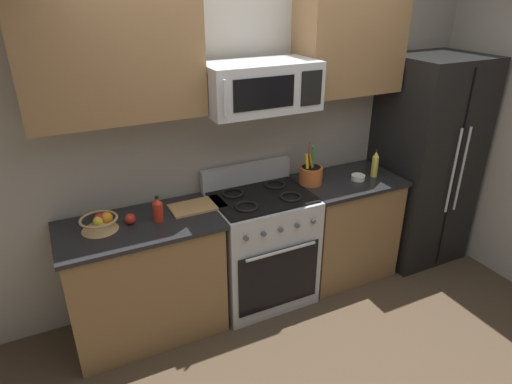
{
  "coord_description": "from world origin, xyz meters",
  "views": [
    {
      "loc": [
        -1.36,
        -2.04,
        2.38
      ],
      "look_at": [
        -0.1,
        0.54,
        1.03
      ],
      "focal_mm": 31.17,
      "sensor_mm": 36.0,
      "label": 1
    }
  ],
  "objects_px": {
    "apple_loose": "(130,219)",
    "bottle_hot_sauce": "(158,210)",
    "cutting_board": "(197,206)",
    "bottle_oil": "(375,164)",
    "prep_bowl": "(358,177)",
    "refrigerator": "(424,162)",
    "fruit_basket": "(100,223)",
    "utensil_crock": "(311,174)",
    "microwave": "(260,86)",
    "range_oven": "(261,247)"
  },
  "relations": [
    {
      "from": "refrigerator",
      "to": "bottle_oil",
      "type": "distance_m",
      "value": 0.6
    },
    {
      "from": "range_oven",
      "to": "bottle_hot_sauce",
      "type": "relative_size",
      "value": 5.94
    },
    {
      "from": "refrigerator",
      "to": "cutting_board",
      "type": "distance_m",
      "value": 2.12
    },
    {
      "from": "apple_loose",
      "to": "cutting_board",
      "type": "xyz_separation_m",
      "value": [
        0.49,
        0.03,
        -0.03
      ]
    },
    {
      "from": "apple_loose",
      "to": "bottle_hot_sauce",
      "type": "relative_size",
      "value": 0.4
    },
    {
      "from": "bottle_hot_sauce",
      "to": "prep_bowl",
      "type": "bearing_deg",
      "value": -1.28
    },
    {
      "from": "utensil_crock",
      "to": "prep_bowl",
      "type": "xyz_separation_m",
      "value": [
        0.39,
        -0.11,
        -0.06
      ]
    },
    {
      "from": "range_oven",
      "to": "microwave",
      "type": "bearing_deg",
      "value": 90.01
    },
    {
      "from": "refrigerator",
      "to": "prep_bowl",
      "type": "xyz_separation_m",
      "value": [
        -0.76,
        -0.03,
        0.0
      ]
    },
    {
      "from": "refrigerator",
      "to": "fruit_basket",
      "type": "xyz_separation_m",
      "value": [
        -2.8,
        0.06,
        0.03
      ]
    },
    {
      "from": "apple_loose",
      "to": "cutting_board",
      "type": "distance_m",
      "value": 0.49
    },
    {
      "from": "utensil_crock",
      "to": "bottle_hot_sauce",
      "type": "relative_size",
      "value": 1.87
    },
    {
      "from": "microwave",
      "to": "bottle_hot_sauce",
      "type": "relative_size",
      "value": 4.3
    },
    {
      "from": "microwave",
      "to": "cutting_board",
      "type": "distance_m",
      "value": 0.96
    },
    {
      "from": "range_oven",
      "to": "bottle_hot_sauce",
      "type": "distance_m",
      "value": 0.95
    },
    {
      "from": "cutting_board",
      "to": "bottle_oil",
      "type": "distance_m",
      "value": 1.53
    },
    {
      "from": "range_oven",
      "to": "bottle_hot_sauce",
      "type": "xyz_separation_m",
      "value": [
        -0.79,
        -0.01,
        0.52
      ]
    },
    {
      "from": "apple_loose",
      "to": "fruit_basket",
      "type": "bearing_deg",
      "value": 177.02
    },
    {
      "from": "range_oven",
      "to": "refrigerator",
      "type": "distance_m",
      "value": 1.7
    },
    {
      "from": "fruit_basket",
      "to": "refrigerator",
      "type": "bearing_deg",
      "value": -1.13
    },
    {
      "from": "range_oven",
      "to": "bottle_oil",
      "type": "height_order",
      "value": "bottle_oil"
    },
    {
      "from": "bottle_oil",
      "to": "prep_bowl",
      "type": "xyz_separation_m",
      "value": [
        -0.17,
        -0.0,
        -0.09
      ]
    },
    {
      "from": "utensil_crock",
      "to": "cutting_board",
      "type": "xyz_separation_m",
      "value": [
        -0.97,
        -0.0,
        -0.07
      ]
    },
    {
      "from": "utensil_crock",
      "to": "cutting_board",
      "type": "bearing_deg",
      "value": -179.88
    },
    {
      "from": "bottle_hot_sauce",
      "to": "apple_loose",
      "type": "bearing_deg",
      "value": 167.86
    },
    {
      "from": "fruit_basket",
      "to": "cutting_board",
      "type": "distance_m",
      "value": 0.68
    },
    {
      "from": "refrigerator",
      "to": "bottle_hot_sauce",
      "type": "bearing_deg",
      "value": 179.86
    },
    {
      "from": "apple_loose",
      "to": "bottle_oil",
      "type": "height_order",
      "value": "bottle_oil"
    },
    {
      "from": "utensil_crock",
      "to": "bottle_oil",
      "type": "relative_size",
      "value": 1.45
    },
    {
      "from": "prep_bowl",
      "to": "bottle_hot_sauce",
      "type": "bearing_deg",
      "value": 178.72
    },
    {
      "from": "apple_loose",
      "to": "utensil_crock",
      "type": "bearing_deg",
      "value": 1.44
    },
    {
      "from": "cutting_board",
      "to": "bottle_hot_sauce",
      "type": "bearing_deg",
      "value": -166.28
    },
    {
      "from": "apple_loose",
      "to": "prep_bowl",
      "type": "xyz_separation_m",
      "value": [
        1.85,
        -0.08,
        -0.01
      ]
    },
    {
      "from": "bottle_hot_sauce",
      "to": "prep_bowl",
      "type": "distance_m",
      "value": 1.66
    },
    {
      "from": "utensil_crock",
      "to": "fruit_basket",
      "type": "relative_size",
      "value": 1.38
    },
    {
      "from": "microwave",
      "to": "bottle_hot_sauce",
      "type": "distance_m",
      "value": 1.09
    },
    {
      "from": "utensil_crock",
      "to": "bottle_oil",
      "type": "height_order",
      "value": "utensil_crock"
    },
    {
      "from": "apple_loose",
      "to": "bottle_oil",
      "type": "xyz_separation_m",
      "value": [
        2.01,
        -0.07,
        0.07
      ]
    },
    {
      "from": "fruit_basket",
      "to": "prep_bowl",
      "type": "relative_size",
      "value": 2.16
    },
    {
      "from": "refrigerator",
      "to": "bottle_hot_sauce",
      "type": "xyz_separation_m",
      "value": [
        -2.42,
        0.01,
        0.06
      ]
    },
    {
      "from": "fruit_basket",
      "to": "microwave",
      "type": "bearing_deg",
      "value": -0.61
    },
    {
      "from": "cutting_board",
      "to": "apple_loose",
      "type": "bearing_deg",
      "value": -175.95
    },
    {
      "from": "refrigerator",
      "to": "microwave",
      "type": "relative_size",
      "value": 2.35
    },
    {
      "from": "range_oven",
      "to": "cutting_board",
      "type": "xyz_separation_m",
      "value": [
        -0.49,
        0.06,
        0.44
      ]
    },
    {
      "from": "bottle_oil",
      "to": "bottle_hot_sauce",
      "type": "bearing_deg",
      "value": 178.95
    },
    {
      "from": "range_oven",
      "to": "bottle_hot_sauce",
      "type": "bearing_deg",
      "value": -179.18
    },
    {
      "from": "refrigerator",
      "to": "fruit_basket",
      "type": "bearing_deg",
      "value": 178.87
    },
    {
      "from": "range_oven",
      "to": "microwave",
      "type": "xyz_separation_m",
      "value": [
        -0.0,
        0.03,
        1.27
      ]
    },
    {
      "from": "refrigerator",
      "to": "fruit_basket",
      "type": "height_order",
      "value": "refrigerator"
    },
    {
      "from": "bottle_hot_sauce",
      "to": "bottle_oil",
      "type": "relative_size",
      "value": 0.78
    }
  ]
}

